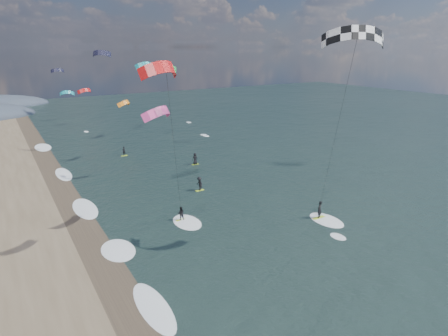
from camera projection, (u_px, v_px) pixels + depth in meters
ground at (324, 304)px, 26.56m from camera, size 260.00×260.00×0.00m
wet_sand_strip at (116, 285)px, 28.67m from camera, size 3.00×240.00×0.00m
kitesurfer_near_a at (350, 77)px, 29.52m from camera, size 8.05×9.47×19.30m
kitesurfer_near_b at (174, 130)px, 31.63m from camera, size 6.87×8.53×16.82m
far_kitesurfers at (186, 169)px, 52.86m from camera, size 8.99×21.62×1.82m
bg_kite_field at (103, 82)px, 66.87m from camera, size 12.72×75.96×10.80m
shoreline_surf at (114, 253)px, 33.12m from camera, size 2.40×79.40×0.11m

